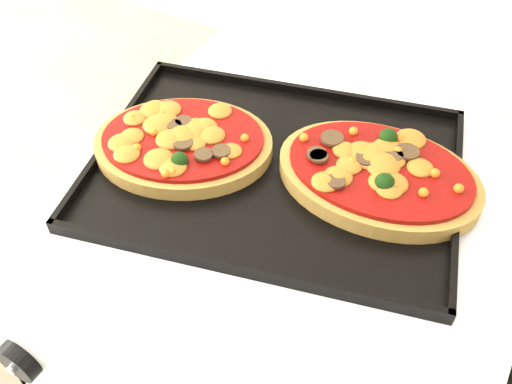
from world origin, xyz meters
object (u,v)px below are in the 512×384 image
Objects in this scene: pizza_left at (183,142)px; pizza_right at (379,173)px; stove at (281,360)px; baking_tray at (275,167)px.

pizza_right reaches higher than pizza_left.
pizza_right reaches higher than stove.
pizza_right is (0.13, 0.04, 0.02)m from baking_tray.
pizza_left is 0.26m from pizza_right.
baking_tray is 0.13m from pizza_left.
baking_tray is at bearing 152.13° from stove.
stove is 3.83× the size of pizza_left.
pizza_left is at bearing -163.66° from pizza_right.
stove is 1.95× the size of baking_tray.
stove is at bearing -42.39° from baking_tray.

